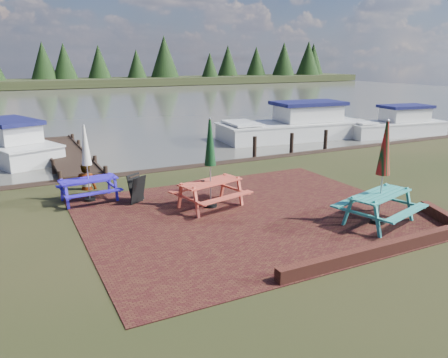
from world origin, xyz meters
TOP-DOWN VIEW (x-y plane):
  - ground at (0.00, 0.00)m, footprint 120.00×120.00m
  - paving at (0.00, 1.00)m, footprint 9.00×7.50m
  - brick_wall at (2.15, -2.42)m, footprint 6.21×1.79m
  - water at (0.00, 37.00)m, footprint 120.00×60.00m
  - far_treeline at (0.00, 66.00)m, footprint 120.00×10.00m
  - picnic_table_teal at (2.70, -1.08)m, footprint 2.37×2.22m
  - picnic_table_red at (-0.71, 2.10)m, footprint 2.22×2.06m
  - picnic_table_blue at (-3.77, 4.30)m, footprint 1.79×1.61m
  - chalkboard at (-2.52, 3.48)m, footprint 0.56×0.74m
  - jetty at (-3.50, 11.28)m, footprint 1.76×9.08m
  - boat_jetty at (-5.87, 13.12)m, footprint 4.65×7.32m
  - boat_near at (8.92, 11.26)m, footprint 8.65×3.68m
  - boat_far at (14.90, 9.47)m, footprint 6.45×3.00m
  - person at (-3.64, 5.60)m, footprint 0.78×0.66m

SIDE VIEW (x-z plane):
  - ground at x=0.00m, z-range 0.00..0.00m
  - water at x=0.00m, z-range -0.01..0.01m
  - paving at x=0.00m, z-range 0.00..0.02m
  - jetty at x=-3.50m, z-range -0.39..0.61m
  - brick_wall at x=2.15m, z-range 0.00..0.30m
  - boat_far at x=14.90m, z-range -0.59..1.35m
  - boat_jetty at x=-5.87m, z-range -0.60..1.41m
  - chalkboard at x=-2.52m, z-range 0.01..0.87m
  - boat_near at x=8.92m, z-range -0.66..1.62m
  - picnic_table_blue at x=-3.77m, z-range -0.35..1.98m
  - person at x=-3.64m, z-range 0.00..1.81m
  - picnic_table_red at x=-0.71m, z-range -0.39..2.21m
  - picnic_table_teal at x=2.70m, z-range -0.41..2.32m
  - far_treeline at x=0.00m, z-range -0.77..7.33m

